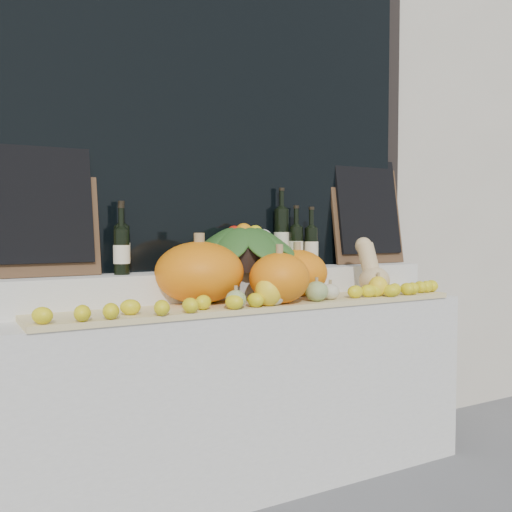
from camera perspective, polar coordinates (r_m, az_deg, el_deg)
storefront_facade at (r=3.55m, az=-6.68°, el=19.11°), size 7.00×0.94×4.50m
display_sill at (r=2.88m, az=-0.75°, el=-13.58°), size 2.30×0.55×0.88m
rear_tier at (r=2.91m, az=-2.18°, el=-2.95°), size 2.30×0.25×0.16m
straw_bedding at (r=2.67m, az=0.53°, el=-4.92°), size 2.10×0.32×0.02m
pumpkin_left at (r=2.64m, az=-5.68°, el=-1.65°), size 0.46×0.46×0.29m
pumpkin_right at (r=2.91m, az=4.12°, el=-1.70°), size 0.34×0.34×0.24m
pumpkin_center at (r=2.63m, az=2.36°, el=-2.23°), size 0.35×0.35×0.23m
butternut_squash at (r=3.06m, az=11.48°, el=-1.48°), size 0.16×0.21×0.30m
decorative_gourds at (r=2.66m, az=4.52°, el=-3.57°), size 0.93×0.15×0.16m
lemon_heap at (r=2.57m, az=1.75°, el=-4.24°), size 2.20×0.16×0.06m
produce_bowl at (r=2.90m, az=-1.22°, el=0.97°), size 0.61×0.61×0.25m
wine_bottle_far_left at (r=2.67m, az=-13.29°, el=0.50°), size 0.08×0.08×0.32m
wine_bottle_near_left at (r=2.70m, az=-13.26°, el=0.71°), size 0.08×0.08×0.34m
wine_bottle_tall at (r=3.08m, az=2.57°, el=1.88°), size 0.08×0.08×0.43m
wine_bottle_near_right at (r=3.07m, az=4.04°, el=1.00°), size 0.08×0.08×0.33m
wine_bottle_far_right at (r=3.10m, az=5.54°, el=0.95°), size 0.08×0.08×0.33m
chalkboard_left at (r=2.67m, az=-20.79°, el=4.96°), size 0.50×0.13×0.61m
chalkboard_right at (r=3.46m, az=11.04°, el=4.60°), size 0.50×0.13×0.61m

